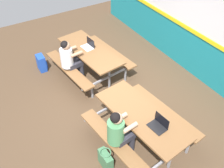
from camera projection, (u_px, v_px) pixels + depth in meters
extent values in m
cube|color=#4C3826|center=(109.00, 103.00, 6.05)|extent=(10.00, 10.00, 0.02)
cube|color=teal|center=(192.00, 52.00, 6.66)|extent=(8.00, 0.12, 1.10)
cube|color=yellow|center=(195.00, 32.00, 6.24)|extent=(8.00, 0.03, 0.10)
cube|color=silver|center=(205.00, 2.00, 5.78)|extent=(6.72, 0.12, 1.40)
cube|color=brown|center=(90.00, 50.00, 6.43)|extent=(2.02, 0.97, 0.04)
cube|color=brown|center=(69.00, 69.00, 6.32)|extent=(1.87, 0.49, 0.04)
cube|color=brown|center=(110.00, 51.00, 6.91)|extent=(1.87, 0.49, 0.04)
cube|color=gray|center=(74.00, 49.00, 7.14)|extent=(0.04, 0.04, 0.70)
cube|color=gray|center=(74.00, 48.00, 7.12)|extent=(0.22, 1.54, 0.04)
cube|color=gray|center=(59.00, 60.00, 7.00)|extent=(0.04, 0.04, 0.41)
cube|color=gray|center=(90.00, 47.00, 7.47)|extent=(0.04, 0.04, 0.41)
cube|color=gray|center=(109.00, 78.00, 6.20)|extent=(0.04, 0.04, 0.70)
cube|color=gray|center=(109.00, 77.00, 6.17)|extent=(0.22, 1.54, 0.04)
cube|color=gray|center=(92.00, 91.00, 6.06)|extent=(0.04, 0.04, 0.41)
cube|color=gray|center=(125.00, 74.00, 6.53)|extent=(0.04, 0.04, 0.41)
cube|color=brown|center=(142.00, 115.00, 4.79)|extent=(2.02, 0.97, 0.04)
cube|color=brown|center=(115.00, 142.00, 4.68)|extent=(1.87, 0.49, 0.04)
cube|color=brown|center=(164.00, 111.00, 5.27)|extent=(1.87, 0.49, 0.04)
cube|color=gray|center=(115.00, 105.00, 5.50)|extent=(0.04, 0.04, 0.70)
cube|color=gray|center=(115.00, 104.00, 5.48)|extent=(0.22, 1.54, 0.04)
cube|color=gray|center=(96.00, 121.00, 5.36)|extent=(0.04, 0.04, 0.41)
cube|color=gray|center=(133.00, 100.00, 5.83)|extent=(0.04, 0.04, 0.41)
cube|color=gray|center=(171.00, 156.00, 4.56)|extent=(0.04, 0.04, 0.70)
cube|color=gray|center=(171.00, 155.00, 4.53)|extent=(0.22, 1.54, 0.04)
cube|color=gray|center=(188.00, 146.00, 4.89)|extent=(0.04, 0.04, 0.41)
cylinder|color=#2D2D38|center=(78.00, 68.00, 6.68)|extent=(0.11, 0.11, 0.45)
cylinder|color=#2D2D38|center=(82.00, 72.00, 6.58)|extent=(0.11, 0.11, 0.45)
cube|color=#2D2D38|center=(74.00, 63.00, 6.37)|extent=(0.34, 0.41, 0.12)
cylinder|color=silver|center=(67.00, 58.00, 6.14)|extent=(0.30, 0.30, 0.48)
cylinder|color=#A57A5B|center=(70.00, 49.00, 6.25)|extent=(0.11, 0.31, 0.08)
cylinder|color=#A57A5B|center=(77.00, 54.00, 6.08)|extent=(0.11, 0.31, 0.08)
sphere|color=#A57A5B|center=(66.00, 46.00, 5.93)|extent=(0.20, 0.20, 0.20)
sphere|color=black|center=(64.00, 45.00, 5.89)|extent=(0.18, 0.18, 0.18)
cylinder|color=#2D2D38|center=(126.00, 138.00, 5.01)|extent=(0.11, 0.11, 0.45)
cylinder|color=#2D2D38|center=(132.00, 144.00, 4.90)|extent=(0.11, 0.11, 0.45)
cube|color=#2D2D38|center=(123.00, 136.00, 4.70)|extent=(0.34, 0.41, 0.12)
cylinder|color=#4C8C59|center=(116.00, 132.00, 4.46)|extent=(0.30, 0.30, 0.48)
cylinder|color=tan|center=(120.00, 118.00, 4.57)|extent=(0.11, 0.31, 0.08)
cylinder|color=tan|center=(130.00, 128.00, 4.41)|extent=(0.11, 0.31, 0.08)
sphere|color=tan|center=(117.00, 118.00, 4.25)|extent=(0.20, 0.20, 0.20)
sphere|color=black|center=(115.00, 118.00, 4.22)|extent=(0.18, 0.18, 0.18)
cube|color=silver|center=(87.00, 48.00, 6.48)|extent=(0.34, 0.26, 0.01)
cube|color=black|center=(91.00, 42.00, 6.45)|extent=(0.32, 0.05, 0.21)
cube|color=black|center=(157.00, 127.00, 4.54)|extent=(0.34, 0.26, 0.01)
cube|color=black|center=(162.00, 120.00, 4.52)|extent=(0.32, 0.05, 0.21)
cube|color=#1E47B2|center=(41.00, 63.00, 6.87)|extent=(0.30, 0.18, 0.44)
cube|color=#1E47B2|center=(46.00, 64.00, 6.95)|extent=(0.21, 0.04, 0.19)
cube|color=#3F724C|center=(106.00, 160.00, 4.69)|extent=(0.34, 0.14, 0.36)
torus|color=#3F724C|center=(105.00, 152.00, 4.53)|extent=(0.21, 0.21, 0.02)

